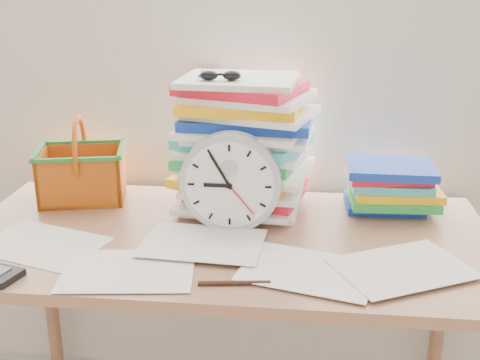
# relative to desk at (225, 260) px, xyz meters

# --- Properties ---
(curtain) EXTENTS (2.40, 0.01, 2.50)m
(curtain) POSITION_rel_desk_xyz_m (0.00, 0.38, 0.62)
(curtain) COLOR silver
(curtain) RESTS_ON room_shell
(desk) EXTENTS (1.40, 0.70, 0.75)m
(desk) POSITION_rel_desk_xyz_m (0.00, 0.00, 0.00)
(desk) COLOR #916144
(desk) RESTS_ON ground
(paper_stack) EXTENTS (0.43, 0.37, 0.38)m
(paper_stack) POSITION_rel_desk_xyz_m (0.02, 0.21, 0.27)
(paper_stack) COLOR white
(paper_stack) RESTS_ON desk
(clock) EXTENTS (0.27, 0.05, 0.27)m
(clock) POSITION_rel_desk_xyz_m (0.01, 0.05, 0.21)
(clock) COLOR #ADB3B9
(clock) RESTS_ON desk
(sunglasses) EXTENTS (0.13, 0.12, 0.03)m
(sunglasses) POSITION_rel_desk_xyz_m (-0.03, 0.15, 0.47)
(sunglasses) COLOR black
(sunglasses) RESTS_ON paper_stack
(book_stack) EXTENTS (0.28, 0.22, 0.14)m
(book_stack) POSITION_rel_desk_xyz_m (0.45, 0.23, 0.14)
(book_stack) COLOR white
(book_stack) RESTS_ON desk
(basket) EXTENTS (0.29, 0.25, 0.25)m
(basket) POSITION_rel_desk_xyz_m (-0.46, 0.22, 0.20)
(basket) COLOR #D56414
(basket) RESTS_ON desk
(pen) EXTENTS (0.16, 0.03, 0.01)m
(pen) POSITION_rel_desk_xyz_m (0.06, -0.26, 0.08)
(pen) COLOR black
(pen) RESTS_ON desk
(scattered_papers) EXTENTS (1.26, 0.42, 0.02)m
(scattered_papers) POSITION_rel_desk_xyz_m (0.00, 0.00, 0.08)
(scattered_papers) COLOR white
(scattered_papers) RESTS_ON desk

